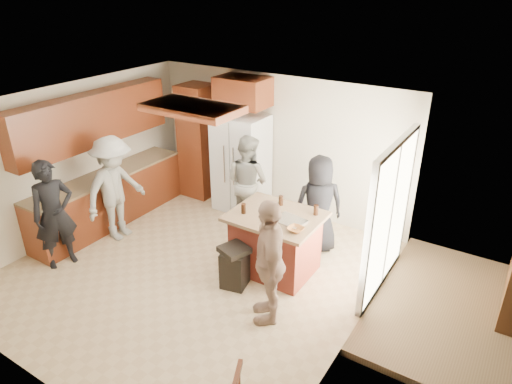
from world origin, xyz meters
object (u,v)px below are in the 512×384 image
Objects in this scene: trash_bin at (235,266)px; person_counter at (115,189)px; person_front_left at (54,214)px; kitchen_island at (275,242)px; person_behind_left at (248,181)px; person_side_right at (269,262)px; person_behind_right at (319,205)px; refrigerator at (241,163)px.

person_counter is at bearing 177.96° from trash_bin.
person_front_left reaches higher than kitchen_island.
person_front_left is at bearing -150.86° from kitchen_island.
person_counter is 2.80× the size of trash_bin.
person_side_right is (1.57, -1.90, 0.02)m from person_behind_left.
person_counter reaches higher than person_behind_right.
person_behind_right reaches higher than trash_bin.
refrigerator is at bearing 121.68° from trash_bin.
person_behind_right is at bearing 72.33° from kitchen_island.
refrigerator is at bearing -4.08° from person_front_left.
person_front_left is 0.93× the size of refrigerator.
refrigerator is 2.86× the size of trash_bin.
refrigerator is (-2.02, 2.38, 0.06)m from person_side_right.
person_side_right is 2.67× the size of trash_bin.
person_behind_left is 1.03× the size of person_behind_right.
person_front_left is at bearing -112.89° from refrigerator.
person_counter is at bearing -119.73° from refrigerator.
refrigerator is 2.17m from kitchen_island.
person_behind_right is at bearing -65.00° from person_counter.
person_side_right is 3.12m from refrigerator.
refrigerator reaches higher than person_behind_left.
person_counter is 2.79m from kitchen_island.
person_counter is at bearing -168.52° from kitchen_island.
person_side_right is 0.96m from trash_bin.
person_front_left is at bearing -113.40° from person_side_right.
kitchen_island is (-0.27, -0.85, -0.32)m from person_behind_right.
person_behind_right is at bearing -178.03° from person_behind_left.
person_behind_right is 1.25× the size of kitchen_island.
person_front_left is 1.31× the size of kitchen_island.
person_behind_right is 1.93m from refrigerator.
person_behind_right is 2.53× the size of trash_bin.
trash_bin is at bearing -50.76° from person_front_left.
kitchen_island is at bearing 145.77° from person_behind_left.
person_behind_left is 0.93× the size of person_counter.
person_front_left is at bearing -1.51° from person_behind_right.
person_side_right reaches higher than person_behind_left.
person_counter is at bearing -131.55° from person_side_right.
kitchen_island reaches higher than trash_bin.
refrigerator reaches higher than person_behind_right.
person_behind_left is at bearing -174.88° from person_side_right.
person_counter reaches higher than person_side_right.
person_side_right is 0.94× the size of refrigerator.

